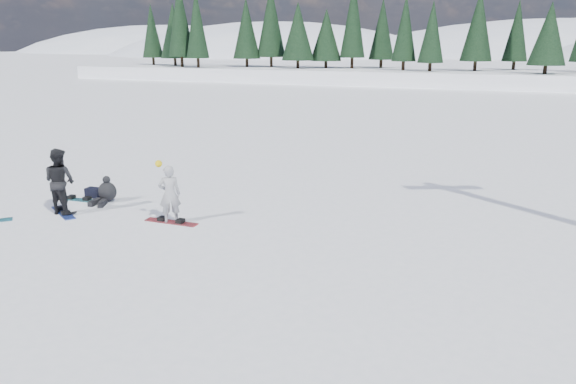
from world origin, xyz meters
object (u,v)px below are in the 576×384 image
object	(u,v)px
seated_rider	(106,192)
gear_bag	(94,193)
snowboarder_woman	(169,194)
snowboarder_man	(60,181)
snowboard_loose_c	(79,200)

from	to	relation	value
seated_rider	gear_bag	distance (m)	0.76
snowboarder_woman	seated_rider	world-z (taller)	snowboarder_woman
snowboarder_man	gear_bag	size ratio (longest dim) A/B	4.08
snowboarder_man	snowboard_loose_c	world-z (taller)	snowboarder_man
gear_bag	snowboard_loose_c	bearing A→B (deg)	-115.21
seated_rider	gear_bag	bearing A→B (deg)	144.84
seated_rider	snowboard_loose_c	world-z (taller)	seated_rider
snowboarder_woman	snowboarder_man	bearing A→B (deg)	-25.61
snowboarder_man	seated_rider	xyz separation A→B (m)	(0.40, 1.37, -0.62)
seated_rider	snowboarder_woman	bearing A→B (deg)	-34.21
snowboarder_woman	seated_rider	bearing A→B (deg)	-51.23
snowboarder_woman	snowboarder_man	xyz separation A→B (m)	(-3.28, -0.40, 0.13)
gear_bag	snowboard_loose_c	size ratio (longest dim) A/B	0.30
snowboarder_man	snowboard_loose_c	size ratio (longest dim) A/B	1.22
snowboarder_woman	seated_rider	xyz separation A→B (m)	(-2.88, 0.98, -0.49)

